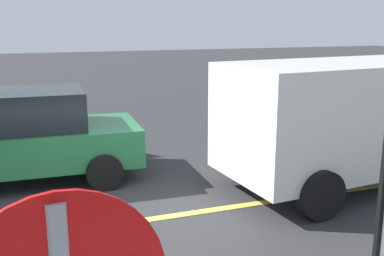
# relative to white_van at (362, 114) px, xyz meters

# --- Properties ---
(ground_plane) EXTENTS (80.00, 80.00, 0.00)m
(ground_plane) POSITION_rel_white_van_xyz_m (-4.30, -0.33, -1.27)
(ground_plane) COLOR #2D2D30
(lane_marking_centre) EXTENTS (28.00, 0.16, 0.01)m
(lane_marking_centre) POSITION_rel_white_van_xyz_m (-1.30, -0.33, -1.26)
(lane_marking_centre) COLOR #E0D14C
(white_van) EXTENTS (5.36, 2.64, 2.20)m
(white_van) POSITION_rel_white_van_xyz_m (0.00, 0.00, 0.00)
(white_van) COLOR silver
(white_van) RESTS_ON ground_plane
(car_green_near_curb) EXTENTS (4.65, 2.16, 1.68)m
(car_green_near_curb) POSITION_rel_white_van_xyz_m (-5.88, 2.11, -0.43)
(car_green_near_curb) COLOR #236B3D
(car_green_near_curb) RESTS_ON ground_plane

